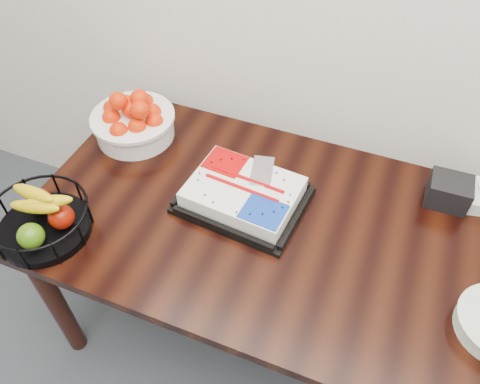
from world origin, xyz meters
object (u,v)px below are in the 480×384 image
at_px(table, 298,246).
at_px(napkin_box, 449,191).
at_px(fruit_basket, 40,218).
at_px(cake_tray, 243,194).
at_px(tangerine_bowl, 133,118).

xyz_separation_m(table, napkin_box, (0.42, 0.30, 0.13)).
height_order(table, fruit_basket, fruit_basket).
xyz_separation_m(table, cake_tray, (-0.22, 0.04, 0.12)).
bearing_deg(cake_tray, napkin_box, 22.11).
bearing_deg(tangerine_bowl, cake_tray, -17.92).
height_order(tangerine_bowl, napkin_box, tangerine_bowl).
distance_m(cake_tray, fruit_basket, 0.65).
bearing_deg(napkin_box, fruit_basket, -152.54).
bearing_deg(table, fruit_basket, -157.81).
relative_size(cake_tray, tangerine_bowl, 1.37).
bearing_deg(tangerine_bowl, fruit_basket, -93.02).
bearing_deg(cake_tray, tangerine_bowl, 162.08).
distance_m(table, napkin_box, 0.53).
bearing_deg(table, napkin_box, 35.82).
distance_m(tangerine_bowl, fruit_basket, 0.52).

